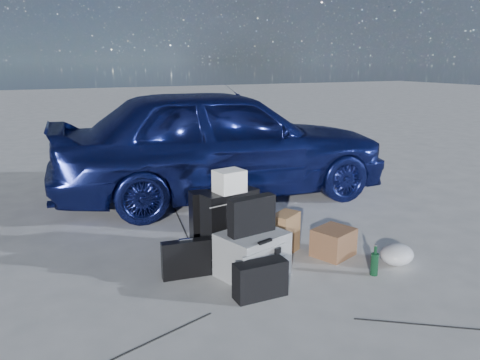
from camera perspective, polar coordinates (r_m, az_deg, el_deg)
name	(u,v)px	position (r m, az deg, el deg)	size (l,w,h in m)	color
ground	(274,283)	(4.02, 4.12, -12.40)	(60.00, 60.00, 0.00)	beige
car	(222,142)	(6.27, -2.27, 4.70)	(1.78, 4.42, 1.50)	navy
pelican_case	(252,254)	(4.06, 1.49, -9.03)	(0.53, 0.43, 0.39)	gray
laptop_bag	(252,215)	(3.94, 1.45, -4.32)	(0.42, 0.11, 0.32)	black
briefcase	(186,259)	(4.07, -6.55, -9.52)	(0.42, 0.09, 0.33)	black
suitcase_left	(214,220)	(4.55, -3.14, -4.94)	(0.46, 0.17, 0.60)	black
suitcase_right	(230,225)	(4.36, -1.21, -5.49)	(0.54, 0.19, 0.65)	black
white_carton	(229,181)	(4.22, -1.30, -0.14)	(0.25, 0.20, 0.20)	white
duffel_bag	(224,213)	(5.24, -2.00, -4.07)	(0.60, 0.26, 0.30)	black
flat_box_white	(224,197)	(5.18, -2.00, -2.10)	(0.45, 0.34, 0.08)	white
flat_box_black	(223,192)	(5.14, -2.04, -1.42)	(0.28, 0.20, 0.06)	black
kraft_bag	(285,233)	(4.55, 5.51, -6.43)	(0.29, 0.18, 0.39)	#A16946
cardboard_box	(333,242)	(4.56, 11.32, -7.45)	(0.35, 0.31, 0.26)	brown
plastic_bag	(397,254)	(4.54, 18.58, -8.59)	(0.33, 0.28, 0.18)	silver
messenger_bag	(260,279)	(3.73, 2.49, -12.02)	(0.42, 0.16, 0.29)	black
green_bottle	(375,260)	(4.25, 16.10, -9.40)	(0.07, 0.07, 0.27)	#0E341C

